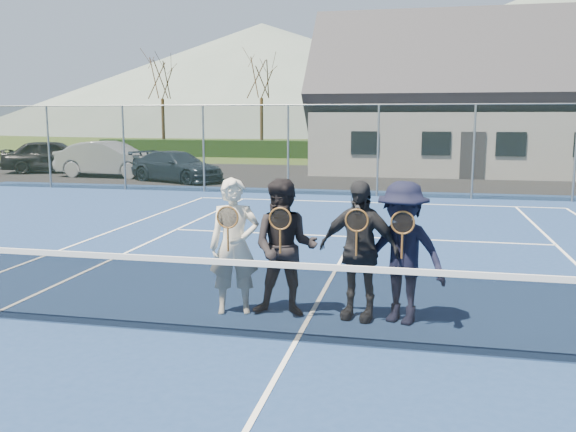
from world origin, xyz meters
name	(u,v)px	position (x,y,z in m)	size (l,w,h in m)	color
ground	(387,178)	(0.00, 20.00, 0.00)	(220.00, 220.00, 0.00)	#314518
court_surface	(296,343)	(0.00, 0.00, 0.01)	(30.00, 30.00, 0.02)	navy
tarmac_carpark	(297,176)	(-4.00, 20.00, 0.01)	(40.00, 12.00, 0.01)	black
hedge_row	(398,150)	(0.00, 32.00, 0.55)	(40.00, 1.20, 1.10)	black
hill_west	(262,79)	(-25.00, 95.00, 9.00)	(110.00, 110.00, 18.00)	slate
hill_centre	(548,61)	(20.00, 95.00, 11.00)	(120.00, 120.00, 22.00)	#57685D
car_a	(54,156)	(-15.56, 19.23, 0.78)	(1.85, 4.59, 1.56)	black
car_b	(110,159)	(-11.90, 17.84, 0.78)	(1.64, 4.71, 1.55)	#989DA1
car_c	(177,167)	(-8.28, 16.58, 0.62)	(1.73, 4.25, 1.23)	black
court_markings	(296,342)	(0.00, 0.00, 0.02)	(11.03, 23.83, 0.01)	white
tennis_net	(296,299)	(0.00, 0.00, 0.54)	(11.68, 0.08, 1.10)	slate
perimeter_fence	(378,150)	(0.00, 13.50, 1.52)	(30.07, 0.07, 3.02)	slate
clubhouse	(480,87)	(4.00, 24.00, 3.99)	(15.60, 8.20, 7.70)	silver
tree_a	(161,69)	(-16.00, 33.00, 5.79)	(3.20, 3.20, 7.77)	#372414
tree_b	(261,68)	(-9.00, 33.00, 5.79)	(3.20, 3.20, 7.77)	#3C2A16
tree_c	(434,65)	(2.00, 33.00, 5.79)	(3.20, 3.20, 7.77)	#361F13
player_a	(234,246)	(-1.01, 0.91, 0.92)	(0.75, 0.60, 1.80)	beige
player_b	(285,248)	(-0.34, 0.94, 0.92)	(0.90, 0.72, 1.80)	black
player_c	(358,250)	(0.61, 1.02, 0.92)	(1.13, 0.67, 1.80)	black
player_d	(402,253)	(1.16, 0.97, 0.92)	(1.33, 1.06, 1.80)	black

